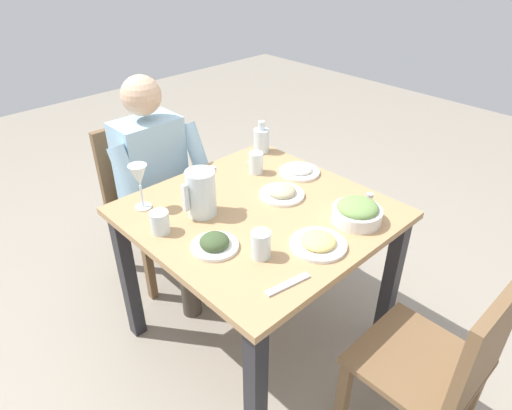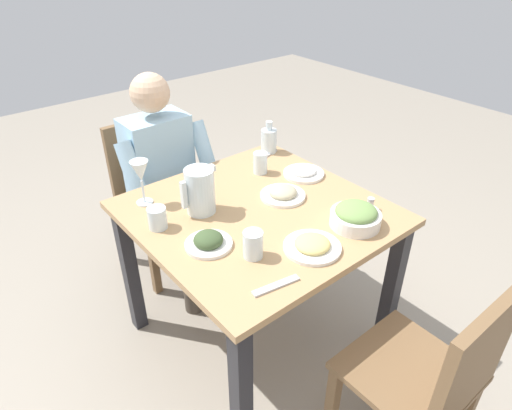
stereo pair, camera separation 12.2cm
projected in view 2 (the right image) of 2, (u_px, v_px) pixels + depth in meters
ground_plane at (258, 333)px, 2.24m from camera, size 8.00×8.00×0.00m
dining_table at (258, 232)px, 1.91m from camera, size 0.96×0.96×0.73m
chair_near at (153, 189)px, 2.50m from camera, size 0.40×0.40×0.85m
chair_far at (433, 377)px, 1.46m from camera, size 0.40×0.40×0.85m
diner_near at (169, 180)px, 2.29m from camera, size 0.48×0.53×1.15m
water_pitcher at (200, 191)px, 1.79m from camera, size 0.16×0.12×0.19m
salad_bowl at (356, 216)px, 1.74m from camera, size 0.20×0.20×0.09m
plate_dolmas at (208, 241)px, 1.64m from camera, size 0.18×0.18×0.06m
plate_yoghurt at (304, 172)px, 2.10m from camera, size 0.19×0.19×0.04m
plate_beans at (283, 193)px, 1.93m from camera, size 0.20×0.20×0.05m
plate_fries at (312, 245)px, 1.62m from camera, size 0.21×0.21×0.04m
water_glass_far_left at (260, 163)px, 2.10m from camera, size 0.07×0.07×0.10m
water_glass_far_right at (157, 218)px, 1.72m from camera, size 0.07×0.07×0.09m
water_glass_by_pitcher at (253, 244)px, 1.57m from camera, size 0.07×0.07×0.10m
wine_glass at (140, 173)px, 1.82m from camera, size 0.08×0.08×0.20m
oil_carafe at (269, 142)px, 2.29m from camera, size 0.08×0.08×0.16m
salt_shaker at (370, 204)px, 1.84m from camera, size 0.03×0.03×0.05m
fork_near at (276, 286)px, 1.46m from camera, size 0.17×0.05×0.01m
knife_near at (265, 156)px, 2.27m from camera, size 0.18×0.06×0.01m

